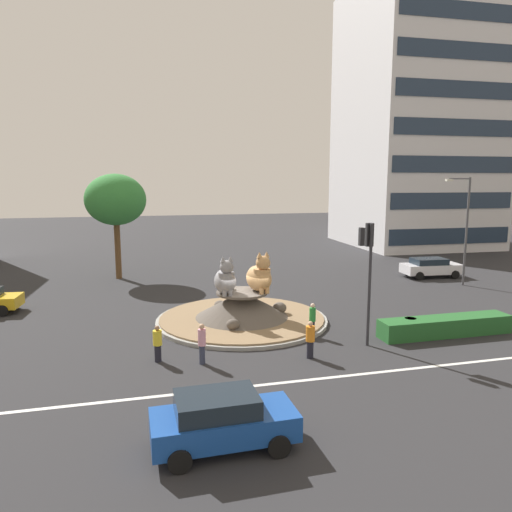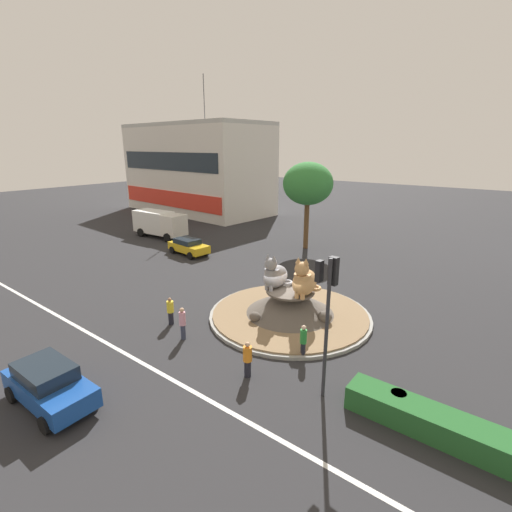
{
  "view_description": "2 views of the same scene",
  "coord_description": "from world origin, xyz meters",
  "px_view_note": "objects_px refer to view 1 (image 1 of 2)",
  "views": [
    {
      "loc": [
        -5.33,
        -24.1,
        7.51
      ],
      "look_at": [
        1.04,
        0.98,
        3.38
      ],
      "focal_mm": 33.27,
      "sensor_mm": 36.0,
      "label": 1
    },
    {
      "loc": [
        10.22,
        -16.51,
        9.42
      ],
      "look_at": [
        -2.79,
        0.47,
        3.01
      ],
      "focal_mm": 25.98,
      "sensor_mm": 36.0,
      "label": 2
    }
  ],
  "objects_px": {
    "traffic_light_mast": "(368,257)",
    "pedestrian_yellow_shirt": "(158,343)",
    "pedestrian_orange_shirt": "(310,339)",
    "pedestrian_pink_shirt": "(202,343)",
    "pedestrian_green_shirt": "(312,319)",
    "hatchback_near_shophouse": "(222,420)",
    "streetlight_arm": "(465,224)",
    "litter_bin": "(410,327)",
    "cat_statue_calico": "(260,277)",
    "broadleaf_tree_behind_island": "(116,200)",
    "office_tower": "(416,118)",
    "cat_statue_grey": "(226,280)",
    "parked_car_right": "(431,267)"
  },
  "relations": [
    {
      "from": "cat_statue_grey",
      "to": "hatchback_near_shophouse",
      "type": "distance_m",
      "value": 11.87
    },
    {
      "from": "cat_statue_grey",
      "to": "pedestrian_orange_shirt",
      "type": "height_order",
      "value": "cat_statue_grey"
    },
    {
      "from": "traffic_light_mast",
      "to": "pedestrian_green_shirt",
      "type": "relative_size",
      "value": 3.42
    },
    {
      "from": "cat_statue_calico",
      "to": "pedestrian_yellow_shirt",
      "type": "height_order",
      "value": "cat_statue_calico"
    },
    {
      "from": "traffic_light_mast",
      "to": "pedestrian_orange_shirt",
      "type": "bearing_deg",
      "value": 113.1
    },
    {
      "from": "broadleaf_tree_behind_island",
      "to": "pedestrian_orange_shirt",
      "type": "distance_m",
      "value": 21.75
    },
    {
      "from": "traffic_light_mast",
      "to": "pedestrian_orange_shirt",
      "type": "distance_m",
      "value": 4.55
    },
    {
      "from": "pedestrian_orange_shirt",
      "to": "pedestrian_yellow_shirt",
      "type": "height_order",
      "value": "pedestrian_orange_shirt"
    },
    {
      "from": "streetlight_arm",
      "to": "pedestrian_orange_shirt",
      "type": "xyz_separation_m",
      "value": [
        -15.65,
        -10.74,
        -3.57
      ]
    },
    {
      "from": "traffic_light_mast",
      "to": "cat_statue_calico",
      "type": "bearing_deg",
      "value": 44.05
    },
    {
      "from": "streetlight_arm",
      "to": "pedestrian_green_shirt",
      "type": "height_order",
      "value": "streetlight_arm"
    },
    {
      "from": "streetlight_arm",
      "to": "pedestrian_pink_shirt",
      "type": "distance_m",
      "value": 22.93
    },
    {
      "from": "office_tower",
      "to": "hatchback_near_shophouse",
      "type": "relative_size",
      "value": 7.08
    },
    {
      "from": "traffic_light_mast",
      "to": "parked_car_right",
      "type": "xyz_separation_m",
      "value": [
        12.22,
        12.92,
        -3.3
      ]
    },
    {
      "from": "hatchback_near_shophouse",
      "to": "pedestrian_green_shirt",
      "type": "bearing_deg",
      "value": 54.13
    },
    {
      "from": "cat_statue_calico",
      "to": "pedestrian_green_shirt",
      "type": "height_order",
      "value": "cat_statue_calico"
    },
    {
      "from": "traffic_light_mast",
      "to": "litter_bin",
      "type": "height_order",
      "value": "traffic_light_mast"
    },
    {
      "from": "broadleaf_tree_behind_island",
      "to": "streetlight_arm",
      "type": "relative_size",
      "value": 1.04
    },
    {
      "from": "streetlight_arm",
      "to": "pedestrian_green_shirt",
      "type": "bearing_deg",
      "value": 37.63
    },
    {
      "from": "streetlight_arm",
      "to": "litter_bin",
      "type": "relative_size",
      "value": 8.59
    },
    {
      "from": "cat_statue_grey",
      "to": "streetlight_arm",
      "type": "height_order",
      "value": "streetlight_arm"
    },
    {
      "from": "pedestrian_yellow_shirt",
      "to": "cat_statue_calico",
      "type": "bearing_deg",
      "value": 116.34
    },
    {
      "from": "traffic_light_mast",
      "to": "hatchback_near_shophouse",
      "type": "xyz_separation_m",
      "value": [
        -7.9,
        -6.79,
        -3.26
      ]
    },
    {
      "from": "streetlight_arm",
      "to": "litter_bin",
      "type": "height_order",
      "value": "streetlight_arm"
    },
    {
      "from": "traffic_light_mast",
      "to": "pedestrian_orange_shirt",
      "type": "xyz_separation_m",
      "value": [
        -3.05,
        -0.93,
        -3.25
      ]
    },
    {
      "from": "pedestrian_orange_shirt",
      "to": "pedestrian_yellow_shirt",
      "type": "distance_m",
      "value": 6.43
    },
    {
      "from": "pedestrian_orange_shirt",
      "to": "hatchback_near_shophouse",
      "type": "relative_size",
      "value": 0.39
    },
    {
      "from": "pedestrian_yellow_shirt",
      "to": "pedestrian_green_shirt",
      "type": "xyz_separation_m",
      "value": [
        7.44,
        1.48,
        0.07
      ]
    },
    {
      "from": "cat_statue_calico",
      "to": "broadleaf_tree_behind_island",
      "type": "bearing_deg",
      "value": -161.0
    },
    {
      "from": "traffic_light_mast",
      "to": "hatchback_near_shophouse",
      "type": "height_order",
      "value": "traffic_light_mast"
    },
    {
      "from": "pedestrian_yellow_shirt",
      "to": "parked_car_right",
      "type": "bearing_deg",
      "value": 107.5
    },
    {
      "from": "cat_statue_grey",
      "to": "pedestrian_green_shirt",
      "type": "xyz_separation_m",
      "value": [
        3.7,
        -3.02,
        -1.51
      ]
    },
    {
      "from": "traffic_light_mast",
      "to": "streetlight_arm",
      "type": "relative_size",
      "value": 0.73
    },
    {
      "from": "office_tower",
      "to": "streetlight_arm",
      "type": "height_order",
      "value": "office_tower"
    },
    {
      "from": "streetlight_arm",
      "to": "pedestrian_green_shirt",
      "type": "distance_m",
      "value": 16.99
    },
    {
      "from": "office_tower",
      "to": "litter_bin",
      "type": "height_order",
      "value": "office_tower"
    },
    {
      "from": "office_tower",
      "to": "pedestrian_green_shirt",
      "type": "bearing_deg",
      "value": -127.22
    },
    {
      "from": "traffic_light_mast",
      "to": "pedestrian_green_shirt",
      "type": "height_order",
      "value": "traffic_light_mast"
    },
    {
      "from": "streetlight_arm",
      "to": "pedestrian_yellow_shirt",
      "type": "relative_size",
      "value": 4.95
    },
    {
      "from": "traffic_light_mast",
      "to": "pedestrian_yellow_shirt",
      "type": "relative_size",
      "value": 3.6
    },
    {
      "from": "pedestrian_orange_shirt",
      "to": "pedestrian_pink_shirt",
      "type": "distance_m",
      "value": 4.58
    },
    {
      "from": "pedestrian_pink_shirt",
      "to": "pedestrian_green_shirt",
      "type": "bearing_deg",
      "value": -31.37
    },
    {
      "from": "cat_statue_calico",
      "to": "streetlight_arm",
      "type": "distance_m",
      "value": 17.22
    },
    {
      "from": "cat_statue_calico",
      "to": "parked_car_right",
      "type": "relative_size",
      "value": 0.52
    },
    {
      "from": "pedestrian_green_shirt",
      "to": "litter_bin",
      "type": "distance_m",
      "value": 4.79
    },
    {
      "from": "cat_statue_grey",
      "to": "pedestrian_pink_shirt",
      "type": "distance_m",
      "value": 5.76
    },
    {
      "from": "streetlight_arm",
      "to": "parked_car_right",
      "type": "relative_size",
      "value": 1.67
    },
    {
      "from": "broadleaf_tree_behind_island",
      "to": "pedestrian_green_shirt",
      "type": "distance_m",
      "value": 19.91
    },
    {
      "from": "office_tower",
      "to": "pedestrian_orange_shirt",
      "type": "bearing_deg",
      "value": -126.08
    },
    {
      "from": "office_tower",
      "to": "pedestrian_pink_shirt",
      "type": "relative_size",
      "value": 16.98
    }
  ]
}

